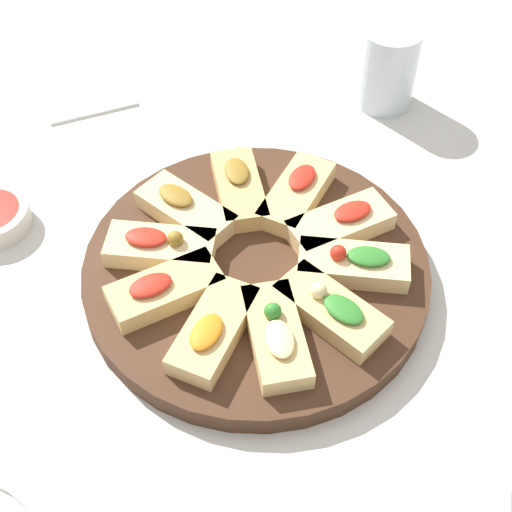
# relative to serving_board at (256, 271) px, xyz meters

# --- Properties ---
(ground_plane) EXTENTS (3.00, 3.00, 0.00)m
(ground_plane) POSITION_rel_serving_board_xyz_m (0.00, 0.00, -0.01)
(ground_plane) COLOR beige
(serving_board) EXTENTS (0.34, 0.34, 0.02)m
(serving_board) POSITION_rel_serving_board_xyz_m (0.00, 0.00, 0.00)
(serving_board) COLOR #422819
(serving_board) RESTS_ON ground_plane
(focaccia_slice_0) EXTENTS (0.11, 0.05, 0.03)m
(focaccia_slice_0) POSITION_rel_serving_board_xyz_m (0.09, 0.00, 0.02)
(focaccia_slice_0) COLOR #DBB775
(focaccia_slice_0) RESTS_ON serving_board
(focaccia_slice_1) EXTENTS (0.11, 0.10, 0.03)m
(focaccia_slice_1) POSITION_rel_serving_board_xyz_m (0.07, 0.06, 0.02)
(focaccia_slice_1) COLOR #DBB775
(focaccia_slice_1) RESTS_ON serving_board
(focaccia_slice_2) EXTENTS (0.07, 0.11, 0.03)m
(focaccia_slice_2) POSITION_rel_serving_board_xyz_m (0.02, 0.09, 0.02)
(focaccia_slice_2) COLOR #DBB775
(focaccia_slice_2) RESTS_ON serving_board
(focaccia_slice_3) EXTENTS (0.08, 0.11, 0.03)m
(focaccia_slice_3) POSITION_rel_serving_board_xyz_m (-0.03, 0.09, 0.02)
(focaccia_slice_3) COLOR #DBB775
(focaccia_slice_3) RESTS_ON serving_board
(focaccia_slice_4) EXTENTS (0.11, 0.09, 0.03)m
(focaccia_slice_4) POSITION_rel_serving_board_xyz_m (-0.08, 0.05, 0.02)
(focaccia_slice_4) COLOR #E5C689
(focaccia_slice_4) RESTS_ON serving_board
(focaccia_slice_5) EXTENTS (0.11, 0.05, 0.03)m
(focaccia_slice_5) POSITION_rel_serving_board_xyz_m (-0.09, -0.00, 0.02)
(focaccia_slice_5) COLOR #E5C689
(focaccia_slice_5) RESTS_ON serving_board
(focaccia_slice_6) EXTENTS (0.11, 0.10, 0.03)m
(focaccia_slice_6) POSITION_rel_serving_board_xyz_m (-0.08, -0.06, 0.02)
(focaccia_slice_6) COLOR #DBB775
(focaccia_slice_6) RESTS_ON serving_board
(focaccia_slice_7) EXTENTS (0.07, 0.11, 0.03)m
(focaccia_slice_7) POSITION_rel_serving_board_xyz_m (-0.02, -0.09, 0.02)
(focaccia_slice_7) COLOR tan
(focaccia_slice_7) RESTS_ON serving_board
(focaccia_slice_8) EXTENTS (0.08, 0.11, 0.03)m
(focaccia_slice_8) POSITION_rel_serving_board_xyz_m (0.04, -0.09, 0.02)
(focaccia_slice_8) COLOR #E5C689
(focaccia_slice_8) RESTS_ON serving_board
(focaccia_slice_9) EXTENTS (0.11, 0.09, 0.03)m
(focaccia_slice_9) POSITION_rel_serving_board_xyz_m (0.08, -0.05, 0.02)
(focaccia_slice_9) COLOR #E5C689
(focaccia_slice_9) RESTS_ON serving_board
(water_glass) EXTENTS (0.07, 0.07, 0.10)m
(water_glass) POSITION_rel_serving_board_xyz_m (-0.27, -0.19, 0.04)
(water_glass) COLOR silver
(water_glass) RESTS_ON ground_plane
(napkin_stack) EXTENTS (0.12, 0.10, 0.01)m
(napkin_stack) POSITION_rel_serving_board_xyz_m (0.06, -0.36, -0.01)
(napkin_stack) COLOR white
(napkin_stack) RESTS_ON ground_plane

